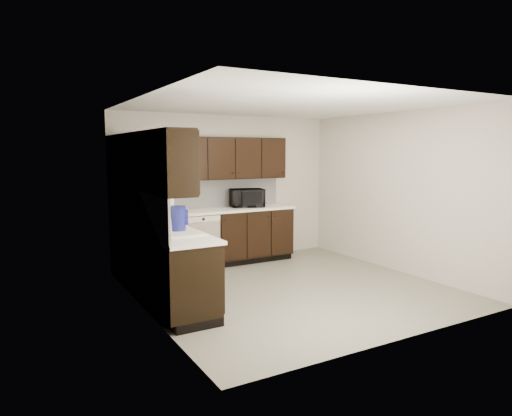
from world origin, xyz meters
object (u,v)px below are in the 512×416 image
Objects in this scene: sink at (173,237)px; blue_pitcher at (177,219)px; microwave at (247,198)px; toaster_oven at (161,206)px; storage_bin at (162,220)px.

blue_pitcher is (0.05, -0.01, 0.21)m from sink.
microwave reaches higher than toaster_oven.
storage_bin is at bearing 87.64° from sink.
blue_pitcher is at bearing -86.49° from storage_bin.
sink is at bearing -93.34° from toaster_oven.
blue_pitcher reaches higher than storage_bin.
toaster_oven is 1.22× the size of blue_pitcher.
microwave is 1.50× the size of toaster_oven.
blue_pitcher is (-1.89, -1.75, -0.00)m from microwave.
toaster_oven is 1.28m from storage_bin.
toaster_oven is (0.39, 1.68, 0.18)m from sink.
storage_bin is (-1.92, -1.28, -0.07)m from microwave.
toaster_oven is (-1.54, -0.06, -0.04)m from microwave.
sink is 0.22m from blue_pitcher.
microwave is at bearing 33.83° from storage_bin.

